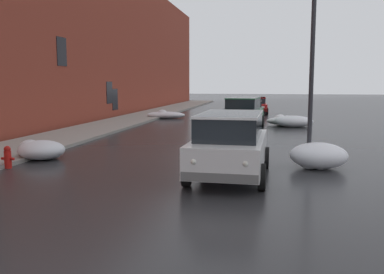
{
  "coord_description": "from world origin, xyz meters",
  "views": [
    {
      "loc": [
        3.43,
        -2.11,
        2.67
      ],
      "look_at": [
        1.21,
        9.68,
        1.11
      ],
      "focal_mm": 39.29,
      "sensor_mm": 36.0,
      "label": 1
    }
  ],
  "objects": [
    {
      "name": "snow_bank_mid_block_left",
      "position": [
        -4.36,
        28.48,
        0.27
      ],
      "size": [
        2.96,
        1.28,
        0.66
      ],
      "color": "white",
      "rests_on": "ground"
    },
    {
      "name": "street_lamp_post",
      "position": [
        4.64,
        11.49,
        3.28
      ],
      "size": [
        0.44,
        0.24,
        5.84
      ],
      "color": "#28282D",
      "rests_on": "ground"
    },
    {
      "name": "suv_green_parked_kerbside_mid",
      "position": [
        1.86,
        22.43,
        0.99
      ],
      "size": [
        2.38,
        4.5,
        1.82
      ],
      "color": "#1E5633",
      "rests_on": "ground"
    },
    {
      "name": "fire_hydrant",
      "position": [
        -4.65,
        9.55,
        0.36
      ],
      "size": [
        0.42,
        0.22,
        0.71
      ],
      "color": "red",
      "rests_on": "ground"
    },
    {
      "name": "sedan_darkblue_parked_kerbside_close",
      "position": [
        1.88,
        16.85,
        0.75
      ],
      "size": [
        2.11,
        4.34,
        1.42
      ],
      "color": "navy",
      "rests_on": "ground"
    },
    {
      "name": "left_sidewalk_slab",
      "position": [
        -6.38,
        18.0,
        0.07
      ],
      "size": [
        3.35,
        80.0,
        0.13
      ],
      "primitive_type": "cube",
      "color": "gray",
      "rests_on": "ground"
    },
    {
      "name": "snow_bank_near_corner_right",
      "position": [
        4.9,
        11.3,
        0.39
      ],
      "size": [
        1.77,
        1.43,
        0.82
      ],
      "color": "white",
      "rests_on": "ground"
    },
    {
      "name": "brick_townhouse_facade",
      "position": [
        -8.56,
        18.0,
        5.94
      ],
      "size": [
        0.63,
        80.0,
        11.89
      ],
      "color": "brown",
      "rests_on": "ground"
    },
    {
      "name": "sedan_grey_parked_far_down_block",
      "position": [
        2.04,
        28.26,
        0.75
      ],
      "size": [
        1.94,
        4.41,
        1.42
      ],
      "color": "slate",
      "rests_on": "ground"
    },
    {
      "name": "suv_white_approaching_near_lane",
      "position": [
        2.32,
        9.64,
        0.99
      ],
      "size": [
        2.17,
        4.52,
        1.82
      ],
      "color": "silver",
      "rests_on": "ground"
    },
    {
      "name": "snow_bank_along_left_kerb",
      "position": [
        4.5,
        24.82,
        0.28
      ],
      "size": [
        2.75,
        1.32,
        0.67
      ],
      "color": "white",
      "rests_on": "ground"
    },
    {
      "name": "snow_bank_far_right_pile",
      "position": [
        4.75,
        23.93,
        0.34
      ],
      "size": [
        2.36,
        1.29,
        0.69
      ],
      "color": "white",
      "rests_on": "ground"
    },
    {
      "name": "snow_bank_near_corner_left",
      "position": [
        -4.48,
        11.16,
        0.33
      ],
      "size": [
        1.66,
        1.48,
        0.69
      ],
      "color": "white",
      "rests_on": "ground"
    },
    {
      "name": "sedan_red_queued_behind_truck",
      "position": [
        2.23,
        34.86,
        0.75
      ],
      "size": [
        2.0,
        4.43,
        1.42
      ],
      "color": "red",
      "rests_on": "ground"
    }
  ]
}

